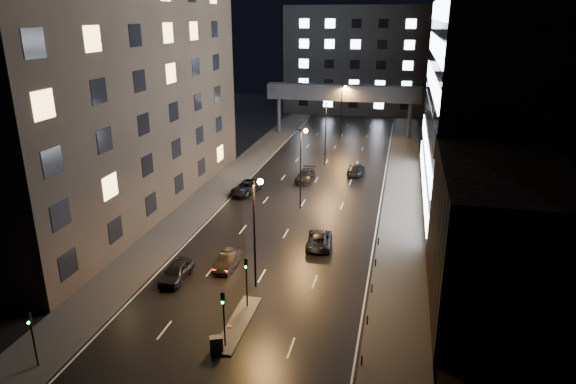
% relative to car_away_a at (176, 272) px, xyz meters
% --- Properties ---
extents(ground, '(160.00, 160.00, 0.00)m').
position_rel_car_away_a_xyz_m(ground, '(7.39, 32.41, -0.81)').
color(ground, black).
rests_on(ground, ground).
extents(sidewalk_left, '(5.00, 110.00, 0.15)m').
position_rel_car_away_a_xyz_m(sidewalk_left, '(-5.11, 27.41, -0.74)').
color(sidewalk_left, '#383533').
rests_on(sidewalk_left, ground).
extents(sidewalk_right, '(5.00, 110.00, 0.15)m').
position_rel_car_away_a_xyz_m(sidewalk_right, '(19.89, 27.41, -0.74)').
color(sidewalk_right, '#383533').
rests_on(sidewalk_right, ground).
extents(building_left, '(15.00, 48.00, 40.00)m').
position_rel_car_away_a_xyz_m(building_left, '(-15.11, 16.41, 19.19)').
color(building_left, '#2D2319').
rests_on(building_left, ground).
extents(building_right_low, '(10.00, 18.00, 12.00)m').
position_rel_car_away_a_xyz_m(building_right_low, '(27.39, 1.41, 5.19)').
color(building_right_low, black).
rests_on(building_right_low, ground).
extents(building_right_glass, '(20.00, 36.00, 45.00)m').
position_rel_car_away_a_xyz_m(building_right_glass, '(32.39, 28.41, 21.69)').
color(building_right_glass, black).
rests_on(building_right_glass, ground).
extents(building_far, '(34.00, 14.00, 25.00)m').
position_rel_car_away_a_xyz_m(building_far, '(7.39, 90.41, 11.69)').
color(building_far, '#333335').
rests_on(building_far, ground).
extents(skybridge, '(30.00, 3.00, 10.00)m').
position_rel_car_away_a_xyz_m(skybridge, '(7.39, 62.41, 7.53)').
color(skybridge, '#333335').
rests_on(skybridge, ground).
extents(median_island, '(1.60, 8.00, 0.15)m').
position_rel_car_away_a_xyz_m(median_island, '(7.69, -5.59, -0.74)').
color(median_island, '#383533').
rests_on(median_island, ground).
extents(traffic_signal_near, '(0.28, 0.34, 4.40)m').
position_rel_car_away_a_xyz_m(traffic_signal_near, '(7.69, -3.10, 2.28)').
color(traffic_signal_near, black).
rests_on(traffic_signal_near, median_island).
extents(traffic_signal_far, '(0.28, 0.34, 4.40)m').
position_rel_car_away_a_xyz_m(traffic_signal_far, '(7.69, -8.60, 2.28)').
color(traffic_signal_far, black).
rests_on(traffic_signal_far, median_island).
extents(traffic_signal_corner, '(0.28, 0.34, 4.40)m').
position_rel_car_away_a_xyz_m(traffic_signal_corner, '(-4.11, -13.60, 2.13)').
color(traffic_signal_corner, black).
rests_on(traffic_signal_corner, ground).
extents(bollard_row, '(0.12, 25.12, 0.90)m').
position_rel_car_away_a_xyz_m(bollard_row, '(17.59, -1.09, -0.36)').
color(bollard_row, black).
rests_on(bollard_row, ground).
extents(streetlight_near, '(1.45, 0.50, 10.15)m').
position_rel_car_away_a_xyz_m(streetlight_near, '(7.55, 0.41, 5.69)').
color(streetlight_near, black).
rests_on(streetlight_near, ground).
extents(streetlight_mid_a, '(1.45, 0.50, 10.15)m').
position_rel_car_away_a_xyz_m(streetlight_mid_a, '(7.55, 20.41, 5.69)').
color(streetlight_mid_a, black).
rests_on(streetlight_mid_a, ground).
extents(streetlight_mid_b, '(1.45, 0.50, 10.15)m').
position_rel_car_away_a_xyz_m(streetlight_mid_b, '(7.55, 40.41, 5.69)').
color(streetlight_mid_b, black).
rests_on(streetlight_mid_b, ground).
extents(streetlight_far, '(1.45, 0.50, 10.15)m').
position_rel_car_away_a_xyz_m(streetlight_far, '(7.55, 60.41, 5.69)').
color(streetlight_far, black).
rests_on(streetlight_far, ground).
extents(car_away_a, '(1.95, 4.79, 1.63)m').
position_rel_car_away_a_xyz_m(car_away_a, '(0.00, 0.00, 0.00)').
color(car_away_a, black).
rests_on(car_away_a, ground).
extents(car_away_b, '(1.59, 4.50, 1.48)m').
position_rel_car_away_a_xyz_m(car_away_b, '(3.77, 3.36, -0.07)').
color(car_away_b, black).
rests_on(car_away_b, ground).
extents(car_away_c, '(3.33, 6.08, 1.61)m').
position_rel_car_away_a_xyz_m(car_away_c, '(-0.92, 24.30, -0.01)').
color(car_away_c, black).
rests_on(car_away_c, ground).
extents(car_away_d, '(2.42, 5.50, 1.57)m').
position_rel_car_away_a_xyz_m(car_away_d, '(5.89, 31.63, -0.03)').
color(car_away_d, black).
rests_on(car_away_d, ground).
extents(car_toward_a, '(2.96, 5.63, 1.51)m').
position_rel_car_away_a_xyz_m(car_toward_a, '(11.53, 10.08, -0.06)').
color(car_toward_a, black).
rests_on(car_toward_a, ground).
extents(car_toward_b, '(2.45, 5.57, 1.59)m').
position_rel_car_away_a_xyz_m(car_toward_b, '(12.74, 36.55, -0.02)').
color(car_toward_b, black).
rests_on(car_toward_b, ground).
extents(utility_cabinet, '(1.06, 0.87, 1.15)m').
position_rel_car_away_a_xyz_m(utility_cabinet, '(7.29, -9.29, -0.09)').
color(utility_cabinet, '#4D4D4F').
rests_on(utility_cabinet, median_island).
extents(cone_a, '(0.42, 0.42, 0.47)m').
position_rel_car_away_a_xyz_m(cone_a, '(7.26, -6.37, -0.58)').
color(cone_a, orange).
rests_on(cone_a, ground).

